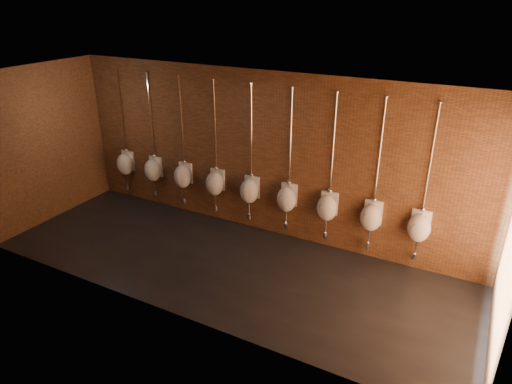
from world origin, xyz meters
The scene contains 11 objects.
ground centered at (0.00, 0.00, 0.00)m, with size 8.50×8.50×0.00m, color black.
room_shell centered at (0.00, 0.00, 2.01)m, with size 8.54×3.04×3.22m.
urinal_0 centered at (-3.48, 1.37, 0.87)m, with size 0.39×0.34×2.72m.
urinal_1 centered at (-2.67, 1.37, 0.87)m, with size 0.39×0.34×2.72m.
urinal_2 centered at (-1.87, 1.37, 0.87)m, with size 0.39×0.34×2.72m.
urinal_3 centered at (-1.06, 1.37, 0.87)m, with size 0.39×0.34×2.72m.
urinal_4 centered at (-0.25, 1.37, 0.87)m, with size 0.39×0.34×2.72m.
urinal_5 centered at (0.56, 1.37, 0.87)m, with size 0.39×0.34×2.72m.
urinal_6 centered at (1.36, 1.37, 0.87)m, with size 0.39×0.34×2.72m.
urinal_7 centered at (2.17, 1.37, 0.87)m, with size 0.39×0.34×2.72m.
urinal_8 centered at (2.98, 1.37, 0.87)m, with size 0.39×0.34×2.72m.
Camera 1 is at (3.71, -5.83, 4.51)m, focal length 32.00 mm.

